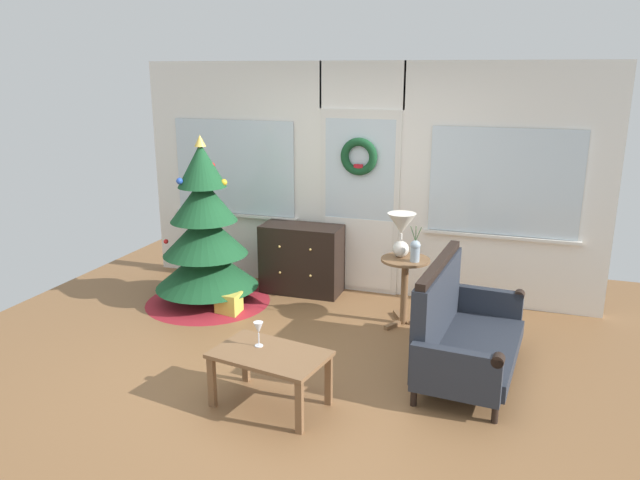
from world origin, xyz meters
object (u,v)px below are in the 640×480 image
at_px(dresser_cabinet, 302,259).
at_px(side_table, 405,278).
at_px(christmas_tree, 205,244).
at_px(wine_glass, 258,329).
at_px(settee_sofa, 459,330).
at_px(table_lamp, 401,229).
at_px(flower_vase, 415,250).
at_px(gift_box, 229,304).
at_px(coffee_table, 270,361).

xyz_separation_m(dresser_cabinet, side_table, (1.28, -0.52, 0.09)).
relative_size(christmas_tree, wine_glass, 9.33).
bearing_deg(settee_sofa, table_lamp, 127.75).
xyz_separation_m(christmas_tree, table_lamp, (2.08, 0.15, 0.30)).
relative_size(christmas_tree, table_lamp, 4.13).
height_order(dresser_cabinet, settee_sofa, settee_sofa).
height_order(side_table, flower_vase, flower_vase).
xyz_separation_m(dresser_cabinet, table_lamp, (1.22, -0.48, 0.57)).
bearing_deg(flower_vase, wine_glass, -116.65).
distance_m(settee_sofa, table_lamp, 1.27).
distance_m(christmas_tree, settee_sofa, 2.89).
relative_size(side_table, flower_vase, 1.94).
relative_size(side_table, gift_box, 2.93).
xyz_separation_m(table_lamp, coffee_table, (-0.58, -1.90, -0.60)).
bearing_deg(side_table, settee_sofa, -53.49).
bearing_deg(wine_glass, dresser_cabinet, 102.68).
xyz_separation_m(table_lamp, flower_vase, (0.16, -0.10, -0.17)).
xyz_separation_m(coffee_table, wine_glass, (-0.12, 0.08, 0.21)).
height_order(wine_glass, gift_box, wine_glass).
bearing_deg(dresser_cabinet, flower_vase, -22.92).
bearing_deg(gift_box, table_lamp, 12.99).
height_order(settee_sofa, side_table, settee_sofa).
xyz_separation_m(flower_vase, gift_box, (-1.86, -0.29, -0.68)).
bearing_deg(gift_box, flower_vase, 8.93).
bearing_deg(flower_vase, gift_box, -171.07).
bearing_deg(gift_box, wine_glass, -55.02).
xyz_separation_m(side_table, flower_vase, (0.10, -0.06, 0.31)).
distance_m(wine_glass, gift_box, 1.80).
xyz_separation_m(side_table, table_lamp, (-0.06, 0.04, 0.48)).
relative_size(coffee_table, gift_box, 3.93).
bearing_deg(table_lamp, wine_glass, -111.13).
relative_size(dresser_cabinet, side_table, 1.33).
height_order(settee_sofa, table_lamp, table_lamp).
bearing_deg(christmas_tree, flower_vase, 1.30).
bearing_deg(christmas_tree, table_lamp, 4.15).
height_order(christmas_tree, coffee_table, christmas_tree).
height_order(settee_sofa, wine_glass, settee_sofa).
bearing_deg(flower_vase, dresser_cabinet, 157.08).
bearing_deg(table_lamp, settee_sofa, -52.25).
xyz_separation_m(flower_vase, wine_glass, (-0.86, -1.72, -0.22)).
bearing_deg(side_table, gift_box, -168.68).
relative_size(christmas_tree, flower_vase, 5.20).
bearing_deg(coffee_table, gift_box, 126.69).
bearing_deg(wine_glass, gift_box, 124.98).
xyz_separation_m(christmas_tree, wine_glass, (1.38, -1.67, -0.09)).
bearing_deg(coffee_table, settee_sofa, 38.46).
bearing_deg(settee_sofa, christmas_tree, 165.06).
height_order(dresser_cabinet, gift_box, dresser_cabinet).
distance_m(coffee_table, gift_box, 1.90).
bearing_deg(wine_glass, settee_sofa, 33.72).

